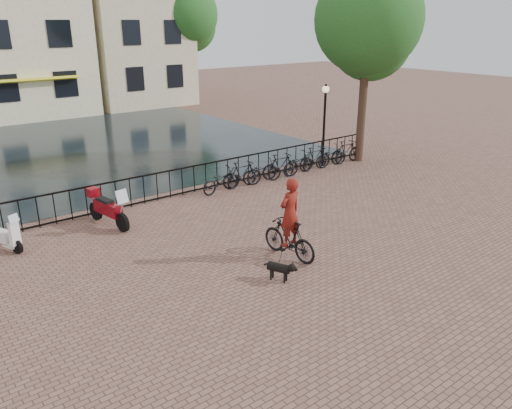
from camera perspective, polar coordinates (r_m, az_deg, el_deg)
ground at (r=12.21m, az=8.76°, el=-9.18°), size 100.00×100.00×0.00m
canal_water at (r=26.40m, az=-19.47°, el=6.09°), size 20.00×20.00×0.00m
railing at (r=17.95m, az=-9.82°, el=2.30°), size 20.00×0.05×1.02m
canal_house_mid at (r=38.11m, az=-26.45°, el=18.23°), size 8.00×9.50×11.80m
canal_house_right at (r=40.63m, az=-14.94°, el=20.64°), size 7.00×9.00×13.30m
tree_near_right at (r=22.39m, az=12.74°, el=19.87°), size 4.48×4.48×8.24m
tree_far_right at (r=39.54m, az=-8.07°, el=20.68°), size 4.76×4.76×8.76m
lamp_post at (r=21.42m, az=7.86°, el=10.48°), size 0.30×0.30×3.45m
cyclist at (r=13.07m, az=3.86°, el=-2.17°), size 0.86×1.93×2.57m
dog at (r=12.20m, az=2.62°, el=-7.52°), size 0.58×0.84×0.54m
motorcycle at (r=15.87m, az=-16.61°, el=-0.01°), size 0.80×1.96×1.36m
scooter at (r=15.28m, az=-26.99°, el=-2.64°), size 0.85×1.30×1.17m
parked_bike_0 at (r=18.35m, az=-3.97°, el=2.77°), size 1.77×0.78×0.90m
parked_bike_1 at (r=18.85m, az=-1.58°, el=3.45°), size 1.71×0.68×1.00m
parked_bike_2 at (r=19.42m, az=0.69°, el=3.81°), size 1.78×0.81×0.90m
parked_bike_3 at (r=19.98m, az=2.83°, el=4.41°), size 1.72×0.75×1.00m
parked_bike_4 at (r=20.61m, az=4.85°, el=4.72°), size 1.75×0.71×0.90m
parked_bike_5 at (r=21.23m, az=6.76°, el=5.25°), size 1.69×0.56×1.00m
parked_bike_6 at (r=21.90m, az=8.55°, el=5.50°), size 1.74×0.67×0.90m
parked_bike_7 at (r=22.56m, az=10.24°, el=5.97°), size 1.70×0.63×1.00m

